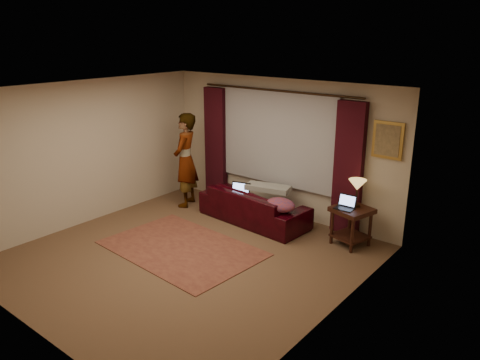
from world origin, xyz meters
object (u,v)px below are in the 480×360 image
sofa (254,200)px  person (186,160)px  laptop_sofa (238,192)px  laptop_table (345,203)px  tiffany_lamp (357,193)px  end_table (351,226)px

sofa → person: size_ratio=1.12×
laptop_sofa → laptop_table: (2.05, 0.21, 0.20)m
sofa → laptop_table: 1.81m
tiffany_lamp → person: size_ratio=0.24×
sofa → tiffany_lamp: (1.87, 0.30, 0.45)m
laptop_table → end_table: bearing=54.6°
laptop_sofa → person: bearing=165.6°
end_table → person: person is taller
sofa → laptop_sofa: (-0.27, -0.13, 0.13)m
sofa → laptop_table: size_ratio=6.50×
laptop_sofa → sofa: bearing=10.2°
laptop_table → sofa: bearing=-179.2°
sofa → tiffany_lamp: 1.95m
laptop_sofa → end_table: (2.13, 0.34, -0.24)m
person → tiffany_lamp: bearing=73.1°
end_table → tiffany_lamp: bearing=82.8°
tiffany_lamp → person: bearing=-172.5°
sofa → laptop_table: (1.78, 0.08, 0.33)m
laptop_table → person: person is taller
laptop_sofa → laptop_table: 2.07m
laptop_sofa → end_table: bearing=-6.6°
person → laptop_table: bearing=69.6°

